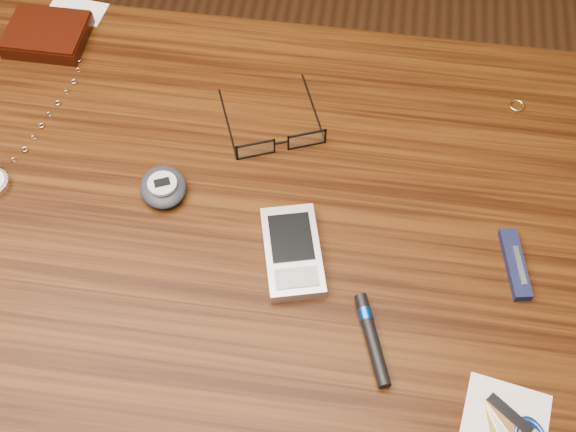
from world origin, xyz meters
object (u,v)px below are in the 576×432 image
desk (241,281)px  eyeglasses (280,141)px  pedometer (163,187)px  wallet_and_card (48,34)px  pocket_knife (515,264)px  pda_phone (292,252)px

desk → eyeglasses: (0.03, 0.14, 0.11)m
eyeglasses → pedometer: bearing=-145.2°
desk → wallet_and_card: size_ratio=7.65×
wallet_and_card → pocket_knife: bearing=-23.1°
desk → pocket_knife: size_ratio=11.55×
desk → wallet_and_card: wallet_and_card is taller
desk → pedometer: (-0.09, 0.05, 0.11)m
eyeglasses → wallet_and_card: bearing=158.0°
wallet_and_card → pedometer: pedometer is taller
desk → pocket_knife: pocket_knife is taller
eyeglasses → pocket_knife: (0.28, -0.13, -0.01)m
wallet_and_card → pedometer: 0.31m
eyeglasses → pedometer: (-0.12, -0.09, -0.00)m
eyeglasses → pda_phone: eyeglasses is taller
pocket_knife → wallet_and_card: bearing=156.9°
eyeglasses → pda_phone: size_ratio=1.20×
wallet_and_card → eyeglasses: (0.33, -0.13, -0.00)m
desk → eyeglasses: eyeglasses is taller
pocket_knife → pda_phone: bearing=-175.0°
wallet_and_card → pedometer: (0.21, -0.22, -0.00)m
wallet_and_card → pda_phone: 0.47m
pedometer → pocket_knife: (0.40, -0.04, -0.01)m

